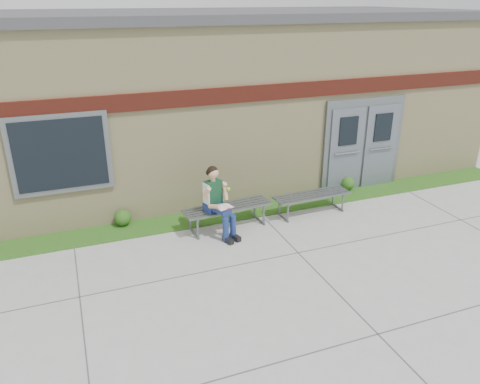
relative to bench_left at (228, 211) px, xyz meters
name	(u,v)px	position (x,y,z in m)	size (l,w,h in m)	color
ground	(261,277)	(-0.10, -2.00, -0.38)	(80.00, 80.00, 0.00)	#9E9E99
grass_strip	(215,216)	(-0.10, 0.60, -0.37)	(16.00, 0.80, 0.02)	#295015
school_building	(174,95)	(-0.10, 3.99, 1.73)	(16.20, 6.22, 4.20)	beige
bench_left	(228,211)	(0.00, 0.00, 0.00)	(1.92, 0.68, 0.49)	slate
bench_right	(312,199)	(2.00, 0.00, -0.02)	(1.78, 0.56, 0.46)	slate
girl	(218,200)	(-0.28, -0.21, 0.38)	(0.62, 0.90, 1.44)	navy
shrub_mid	(123,218)	(-2.06, 0.85, -0.18)	(0.35, 0.35, 0.35)	#295015
shrub_east	(348,183)	(3.50, 0.85, -0.19)	(0.34, 0.34, 0.34)	#295015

